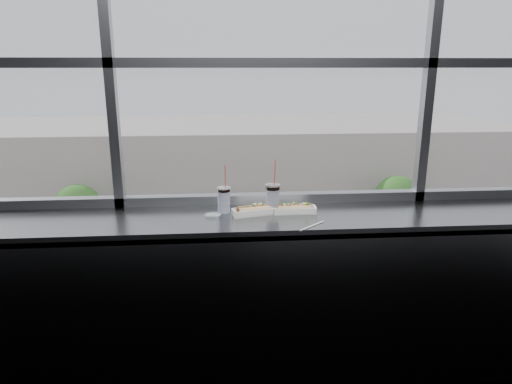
{
  "coord_description": "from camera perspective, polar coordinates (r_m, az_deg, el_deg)",
  "views": [
    {
      "loc": [
        -0.35,
        -1.41,
        1.98
      ],
      "look_at": [
        -0.13,
        1.23,
        1.25
      ],
      "focal_mm": 32.0,
      "sensor_mm": 36.0,
      "label": 1
    }
  ],
  "objects": [
    {
      "name": "wall_back_lower",
      "position": [
        3.26,
        2.01,
        -10.58
      ],
      "size": [
        6.0,
        0.0,
        6.0
      ],
      "primitive_type": "plane",
      "rotation": [
        1.57,
        0.0,
        0.0
      ],
      "color": "black",
      "rests_on": "ground"
    },
    {
      "name": "counter",
      "position": [
        2.81,
        2.75,
        -3.48
      ],
      "size": [
        6.0,
        0.55,
        0.06
      ],
      "primitive_type": "cube",
      "color": "gray",
      "rests_on": "ground"
    },
    {
      "name": "wrapper",
      "position": [
        2.78,
        -5.42,
        -2.83
      ],
      "size": [
        0.1,
        0.07,
        0.02
      ],
      "primitive_type": "ellipsoid",
      "color": "silver",
      "rests_on": "counter"
    },
    {
      "name": "car_far_c",
      "position": [
        32.54,
        21.43,
        -6.82
      ],
      "size": [
        2.9,
        6.95,
        2.31
      ],
      "primitive_type": "imported",
      "rotation": [
        0.0,
        0.0,
        1.57
      ],
      "color": "white",
      "rests_on": "street_asphalt"
    },
    {
      "name": "hotdog_tray_left",
      "position": [
        2.8,
        -0.11,
        -2.27
      ],
      "size": [
        0.3,
        0.16,
        0.07
      ],
      "rotation": [
        0.0,
        0.0,
        0.24
      ],
      "color": "white",
      "rests_on": "counter"
    },
    {
      "name": "hotdog_tray_right",
      "position": [
        2.84,
        4.79,
        -2.11
      ],
      "size": [
        0.27,
        0.09,
        0.07
      ],
      "rotation": [
        0.0,
        0.0,
        0.0
      ],
      "color": "white",
      "rests_on": "counter"
    },
    {
      "name": "car_near_d",
      "position": [
        24.21,
        19.07,
        -15.16
      ],
      "size": [
        2.94,
        5.73,
        1.83
      ],
      "primitive_type": "imported",
      "rotation": [
        0.0,
        0.0,
        1.69
      ],
      "color": "white",
      "rests_on": "street_asphalt"
    },
    {
      "name": "car_far_a",
      "position": [
        31.18,
        -24.07,
        -8.09
      ],
      "size": [
        2.9,
        6.94,
        2.31
      ],
      "primitive_type": "imported",
      "rotation": [
        0.0,
        0.0,
        1.57
      ],
      "color": "#3B3B3B",
      "rests_on": "street_asphalt"
    },
    {
      "name": "tree_left",
      "position": [
        33.8,
        -21.38,
        -1.88
      ],
      "size": [
        3.3,
        3.3,
        5.16
      ],
      "color": "#47382B",
      "rests_on": "far_sidewalk"
    },
    {
      "name": "soda_cup_left",
      "position": [
        2.83,
        -4.04,
        -0.81
      ],
      "size": [
        0.08,
        0.08,
        0.31
      ],
      "color": "white",
      "rests_on": "counter"
    },
    {
      "name": "far_building",
      "position": [
        41.88,
        -4.03,
        3.09
      ],
      "size": [
        50.0,
        14.0,
        8.0
      ],
      "primitive_type": "cube",
      "color": "#B1A69F",
      "rests_on": "plaza_ground"
    },
    {
      "name": "window_glass",
      "position": [
        2.96,
        2.3,
        21.64
      ],
      "size": [
        6.0,
        0.0,
        6.0
      ],
      "primitive_type": "plane",
      "rotation": [
        1.57,
        0.0,
        0.0
      ],
      "color": "silver",
      "rests_on": "ground"
    },
    {
      "name": "street_asphalt",
      "position": [
        26.32,
        -3.35,
        -14.0
      ],
      "size": [
        80.0,
        10.0,
        0.06
      ],
      "primitive_type": "cube",
      "color": "black",
      "rests_on": "plaza_ground"
    },
    {
      "name": "car_near_c",
      "position": [
        22.39,
        0.19,
        -16.53
      ],
      "size": [
        3.04,
        6.43,
        2.09
      ],
      "primitive_type": "imported",
      "rotation": [
        0.0,
        0.0,
        1.5
      ],
      "color": "#8D1900",
      "rests_on": "street_asphalt"
    },
    {
      "name": "pedestrian_d",
      "position": [
        34.82,
        7.95,
        -4.57
      ],
      "size": [
        0.72,
        0.95,
        2.15
      ],
      "primitive_type": "imported",
      "rotation": [
        0.0,
        0.0,
        1.57
      ],
      "color": "#66605B",
      "rests_on": "far_sidewalk"
    },
    {
      "name": "pedestrian_a",
      "position": [
        32.8,
        -15.06,
        -6.37
      ],
      "size": [
        0.68,
        0.9,
        2.03
      ],
      "primitive_type": "imported",
      "rotation": [
        0.0,
        0.0,
        1.57
      ],
      "color": "#66605B",
      "rests_on": "far_sidewalk"
    },
    {
      "name": "tree_center",
      "position": [
        32.61,
        -0.02,
        -2.52
      ],
      "size": [
        2.73,
        2.73,
        4.26
      ],
      "color": "#47382B",
      "rests_on": "far_sidewalk"
    },
    {
      "name": "tree_right",
      "position": [
        34.74,
        17.21,
        -0.84
      ],
      "size": [
        3.41,
        3.41,
        5.33
      ],
      "color": "#47382B",
      "rests_on": "far_sidewalk"
    },
    {
      "name": "pedestrian_c",
      "position": [
        33.98,
        8.07,
        -4.98
      ],
      "size": [
        1.01,
        0.75,
        2.26
      ],
      "primitive_type": "imported",
      "color": "#66605B",
      "rests_on": "far_sidewalk"
    },
    {
      "name": "car_near_e",
      "position": [
        25.69,
        26.76,
        -13.58
      ],
      "size": [
        3.51,
        7.11,
        2.29
      ],
      "primitive_type": "imported",
      "rotation": [
        0.0,
        0.0,
        1.67
      ],
      "color": "#361687",
      "rests_on": "street_asphalt"
    },
    {
      "name": "car_far_b",
      "position": [
        29.48,
        0.89,
        -8.0
      ],
      "size": [
        3.22,
        7.08,
        2.32
      ],
      "primitive_type": "imported",
      "rotation": [
        0.0,
        0.0,
        1.52
      ],
      "color": "maroon",
      "rests_on": "street_asphalt"
    },
    {
      "name": "counter_fascia",
      "position": [
        2.8,
        3.29,
        -15.33
      ],
      "size": [
        6.0,
        0.04,
        1.04
      ],
      "primitive_type": "cube",
      "color": "gray",
      "rests_on": "ground"
    },
    {
      "name": "soda_cup_right",
      "position": [
        2.82,
        2.08,
        -0.64
      ],
      "size": [
        0.09,
        0.09,
        0.34
      ],
      "color": "white",
      "rests_on": "counter"
    },
    {
      "name": "pedestrian_b",
      "position": [
        33.32,
        -3.59,
        -5.28
      ],
      "size": [
        1.01,
        0.76,
        2.27
      ],
      "primitive_type": "imported",
      "color": "#66605B",
      "rests_on": "far_sidewalk"
    },
    {
      "name": "plaza_ground",
      "position": [
        48.19,
        -4.02,
        -0.15
      ],
      "size": [
        120.0,
        120.0,
        0.0
      ],
      "primitive_type": "plane",
      "color": "gray",
      "rests_on": "ground"
    },
    {
      "name": "far_sidewalk",
      "position": [
        33.52,
        -3.68,
        -7.27
      ],
      "size": [
        80.0,
        6.0,
        0.04
      ],
      "primitive_type": "cube",
      "color": "gray",
      "rests_on": "plaza_ground"
    },
    {
      "name": "car_near_b",
      "position": [
        23.11,
        -20.12,
        -16.19
      ],
      "size": [
        3.32,
        7.01,
        2.28
      ],
      "primitive_type": "imported",
      "rotation": [
        0.0,
        0.0,
        1.64
      ],
      "color": "#292627",
      "rests_on": "street_asphalt"
    },
    {
      "name": "window_mullions",
      "position": [
        2.94,
        2.35,
        21.68
      ],
      "size": [
        6.0,
        0.08,
        2.4
      ],
      "primitive_type": null,
      "color": "gray",
      "rests_on": "ground"
    },
    {
      "name": "loose_straw",
      "position": [
        2.62,
        7.01,
        -4.23
      ],
      "size": [
        0.16,
        0.14,
        0.01
      ],
      "primitive_type": "cylinder",
      "rotation": [
        0.0,
        1.57,
        0.72
      ],
      "color": "white",
      "rests_on": "counter"
    }
  ]
}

